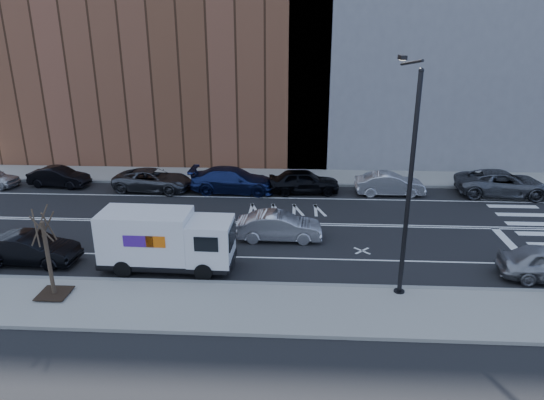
# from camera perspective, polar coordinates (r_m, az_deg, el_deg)

# --- Properties ---
(ground) EXTENTS (120.00, 120.00, 0.00)m
(ground) POSITION_cam_1_polar(r_m,az_deg,el_deg) (27.28, -2.91, -2.71)
(ground) COLOR black
(ground) RESTS_ON ground
(sidewalk_near) EXTENTS (44.00, 3.60, 0.15)m
(sidewalk_near) POSITION_cam_1_polar(r_m,az_deg,el_deg) (19.46, -5.58, -12.40)
(sidewalk_near) COLOR gray
(sidewalk_near) RESTS_ON ground
(sidewalk_far) EXTENTS (44.00, 3.60, 0.15)m
(sidewalk_far) POSITION_cam_1_polar(r_m,az_deg,el_deg) (35.52, -1.49, 2.80)
(sidewalk_far) COLOR gray
(sidewalk_far) RESTS_ON ground
(curb_near) EXTENTS (44.00, 0.25, 0.17)m
(curb_near) POSITION_cam_1_polar(r_m,az_deg,el_deg) (20.98, -4.86, -9.78)
(curb_near) COLOR gray
(curb_near) RESTS_ON ground
(curb_far) EXTENTS (44.00, 0.25, 0.17)m
(curb_far) POSITION_cam_1_polar(r_m,az_deg,el_deg) (33.80, -1.72, 1.93)
(curb_far) COLOR gray
(curb_far) RESTS_ON ground
(crosswalk) EXTENTS (3.00, 14.00, 0.01)m
(crosswalk) POSITION_cam_1_polar(r_m,az_deg,el_deg) (30.22, 28.92, -2.98)
(crosswalk) COLOR white
(crosswalk) RESTS_ON ground
(road_markings) EXTENTS (40.00, 8.60, 0.01)m
(road_markings) POSITION_cam_1_polar(r_m,az_deg,el_deg) (27.28, -2.91, -2.71)
(road_markings) COLOR white
(road_markings) RESTS_ON ground
(bldg_brick) EXTENTS (26.00, 10.00, 22.00)m
(bldg_brick) POSITION_cam_1_polar(r_m,az_deg,el_deg) (42.08, -12.50, 20.08)
(bldg_brick) COLOR brown
(bldg_brick) RESTS_ON ground
(streetlight) EXTENTS (0.44, 4.02, 9.34)m
(streetlight) POSITION_cam_1_polar(r_m,az_deg,el_deg) (19.41, 15.69, 3.09)
(streetlight) COLOR black
(streetlight) RESTS_ON ground
(street_tree) EXTENTS (1.20, 1.20, 3.75)m
(street_tree) POSITION_cam_1_polar(r_m,az_deg,el_deg) (21.27, -24.69, -7.08)
(street_tree) COLOR black
(street_tree) RESTS_ON ground
(fedex_van) EXTENTS (6.03, 2.26, 2.73)m
(fedex_van) POSITION_cam_1_polar(r_m,az_deg,el_deg) (22.21, -12.40, -4.57)
(fedex_van) COLOR black
(fedex_van) RESTS_ON ground
(far_parked_b) EXTENTS (4.26, 1.94, 1.35)m
(far_parked_b) POSITION_cam_1_polar(r_m,az_deg,el_deg) (36.38, -23.77, 2.50)
(far_parked_b) COLOR black
(far_parked_b) RESTS_ON ground
(far_parked_c) EXTENTS (5.40, 2.85, 1.45)m
(far_parked_c) POSITION_cam_1_polar(r_m,az_deg,el_deg) (33.45, -13.81, 2.31)
(far_parked_c) COLOR #414348
(far_parked_c) RESTS_ON ground
(far_parked_d) EXTENTS (5.74, 2.47, 1.65)m
(far_parked_d) POSITION_cam_1_polar(r_m,az_deg,el_deg) (32.22, -4.60, 2.35)
(far_parked_d) COLOR navy
(far_parked_d) RESTS_ON ground
(far_parked_e) EXTENTS (4.78, 2.19, 1.59)m
(far_parked_e) POSITION_cam_1_polar(r_m,az_deg,el_deg) (32.03, 3.76, 2.22)
(far_parked_e) COLOR black
(far_parked_e) RESTS_ON ground
(far_parked_f) EXTENTS (4.47, 1.65, 1.46)m
(far_parked_f) POSITION_cam_1_polar(r_m,az_deg,el_deg) (32.54, 13.67, 1.85)
(far_parked_f) COLOR silver
(far_parked_f) RESTS_ON ground
(far_parked_g) EXTENTS (6.02, 3.09, 1.63)m
(far_parked_g) POSITION_cam_1_polar(r_m,az_deg,el_deg) (34.86, 25.49, 1.78)
(far_parked_g) COLOR #4C4E54
(far_parked_g) RESTS_ON ground
(driving_sedan) EXTENTS (4.38, 1.56, 1.44)m
(driving_sedan) POSITION_cam_1_polar(r_m,az_deg,el_deg) (24.94, 0.84, -3.11)
(driving_sedan) COLOR silver
(driving_sedan) RESTS_ON ground
(near_parked_rear_a) EXTENTS (4.48, 1.76, 1.45)m
(near_parked_rear_a) POSITION_cam_1_polar(r_m,az_deg,el_deg) (25.10, -26.58, -5.16)
(near_parked_rear_a) COLOR black
(near_parked_rear_a) RESTS_ON ground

